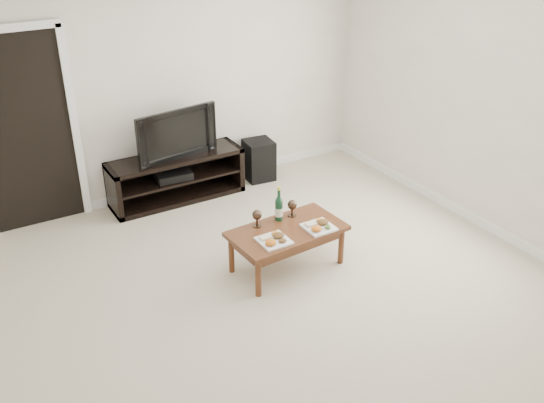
{
  "coord_description": "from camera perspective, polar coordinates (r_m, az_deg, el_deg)",
  "views": [
    {
      "loc": [
        -2.35,
        -3.52,
        3.26
      ],
      "look_at": [
        0.17,
        0.71,
        0.7
      ],
      "focal_mm": 40.0,
      "sensor_mm": 36.0,
      "label": 1
    }
  ],
  "objects": [
    {
      "name": "subwoofer",
      "position": [
        7.53,
        -1.24,
        3.94
      ],
      "size": [
        0.37,
        0.37,
        0.5
      ],
      "primitive_type": "cube",
      "rotation": [
        0.0,
        0.0,
        -0.11
      ],
      "color": "black",
      "rests_on": "ground"
    },
    {
      "name": "doorway",
      "position": [
        6.69,
        -22.15,
        5.89
      ],
      "size": [
        0.9,
        0.02,
        2.05
      ],
      "primitive_type": "cube",
      "color": "black",
      "rests_on": "ground"
    },
    {
      "name": "plate_left",
      "position": [
        5.45,
        0.17,
        -3.49
      ],
      "size": [
        0.27,
        0.27,
        0.07
      ],
      "primitive_type": "cube",
      "color": "white",
      "rests_on": "coffee_table"
    },
    {
      "name": "av_receiver",
      "position": [
        7.05,
        -9.29,
        2.51
      ],
      "size": [
        0.43,
        0.34,
        0.08
      ],
      "primitive_type": "cube",
      "rotation": [
        0.0,
        0.0,
        -0.09
      ],
      "color": "black",
      "rests_on": "media_console"
    },
    {
      "name": "wine_bottle",
      "position": [
        5.74,
        0.65,
        -0.2
      ],
      "size": [
        0.07,
        0.07,
        0.35
      ],
      "primitive_type": "cylinder",
      "color": "#0E331D",
      "rests_on": "coffee_table"
    },
    {
      "name": "goblet_left",
      "position": [
        5.67,
        -1.42,
        -1.59
      ],
      "size": [
        0.09,
        0.09,
        0.17
      ],
      "primitive_type": null,
      "color": "#3A2A1F",
      "rests_on": "coffee_table"
    },
    {
      "name": "plate_right",
      "position": [
        5.68,
        4.43,
        -2.22
      ],
      "size": [
        0.27,
        0.27,
        0.07
      ],
      "primitive_type": "cube",
      "color": "white",
      "rests_on": "coffee_table"
    },
    {
      "name": "coffee_table",
      "position": [
        5.77,
        1.41,
        -4.42
      ],
      "size": [
        1.11,
        0.65,
        0.42
      ],
      "primitive_type": "cube",
      "rotation": [
        0.0,
        0.0,
        0.06
      ],
      "color": "brown",
      "rests_on": "ground"
    },
    {
      "name": "floor",
      "position": [
        5.34,
        2.42,
        -10.15
      ],
      "size": [
        5.5,
        5.5,
        0.0
      ],
      "primitive_type": "plane",
      "color": "beige",
      "rests_on": "ground"
    },
    {
      "name": "media_console",
      "position": [
        7.1,
        -8.97,
        2.25
      ],
      "size": [
        1.56,
        0.45,
        0.55
      ],
      "primitive_type": "cube",
      "color": "black",
      "rests_on": "ground"
    },
    {
      "name": "goblet_right",
      "position": [
        5.85,
        1.91,
        -0.62
      ],
      "size": [
        0.09,
        0.09,
        0.17
      ],
      "primitive_type": null,
      "color": "#3A2A1F",
      "rests_on": "coffee_table"
    },
    {
      "name": "television",
      "position": [
        6.88,
        -9.31,
        6.46
      ],
      "size": [
        0.99,
        0.27,
        0.57
      ],
      "primitive_type": "imported",
      "rotation": [
        0.0,
        0.0,
        0.15
      ],
      "color": "black",
      "rests_on": "media_console"
    },
    {
      "name": "back_wall",
      "position": [
        7.0,
        -10.02,
        10.8
      ],
      "size": [
        5.0,
        0.04,
        2.6
      ],
      "primitive_type": "cube",
      "color": "beige",
      "rests_on": "ground"
    }
  ]
}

